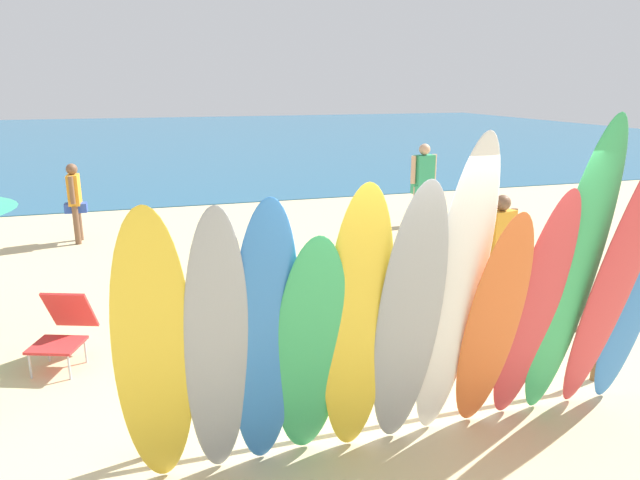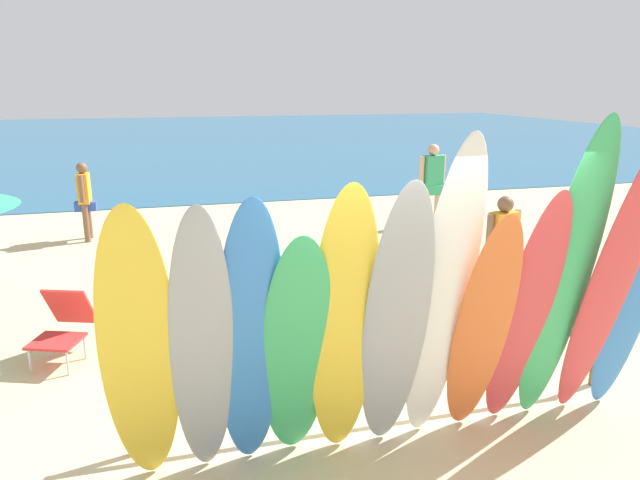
{
  "view_description": "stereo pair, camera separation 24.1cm",
  "coord_description": "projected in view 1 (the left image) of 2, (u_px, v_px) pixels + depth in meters",
  "views": [
    {
      "loc": [
        -2.06,
        -4.36,
        2.99
      ],
      "look_at": [
        0.0,
        2.46,
        1.05
      ],
      "focal_mm": 32.38,
      "sensor_mm": 36.0,
      "label": 1
    },
    {
      "loc": [
        -1.83,
        -4.43,
        2.99
      ],
      "look_at": [
        0.0,
        2.46,
        1.05
      ],
      "focal_mm": 32.38,
      "sensor_mm": 36.0,
      "label": 2
    }
  ],
  "objects": [
    {
      "name": "ground",
      "position": [
        215.0,
        180.0,
        18.32
      ],
      "size": [
        60.0,
        60.0,
        0.0
      ],
      "primitive_type": "plane",
      "color": "#D3BC8C"
    },
    {
      "name": "ocean_water",
      "position": [
        181.0,
        137.0,
        33.26
      ],
      "size": [
        60.0,
        40.0,
        0.02
      ],
      "primitive_type": "cube",
      "color": "#235B7F",
      "rests_on": "ground"
    },
    {
      "name": "surfboard_rack",
      "position": [
        398.0,
        362.0,
        5.25
      ],
      "size": [
        4.59,
        0.07,
        0.64
      ],
      "color": "brown",
      "rests_on": "ground"
    },
    {
      "name": "surfboard_yellow_0",
      "position": [
        154.0,
        357.0,
        4.03
      ],
      "size": [
        0.55,
        0.55,
        2.28
      ],
      "primitive_type": "ellipsoid",
      "rotation": [
        0.21,
        0.0,
        0.0
      ],
      "color": "yellow",
      "rests_on": "ground"
    },
    {
      "name": "surfboard_grey_1",
      "position": [
        217.0,
        351.0,
        4.15
      ],
      "size": [
        0.48,
        0.57,
        2.26
      ],
      "primitive_type": "ellipsoid",
      "rotation": [
        0.21,
        0.0,
        0.02
      ],
      "color": "#999EA3",
      "rests_on": "ground"
    },
    {
      "name": "surfboard_blue_2",
      "position": [
        265.0,
        341.0,
        4.27
      ],
      "size": [
        0.55,
        0.56,
        2.28
      ],
      "primitive_type": "ellipsoid",
      "rotation": [
        0.2,
        0.0,
        0.06
      ],
      "color": "#337AD1",
      "rests_on": "ground"
    },
    {
      "name": "surfboard_green_3",
      "position": [
        310.0,
        352.0,
        4.43
      ],
      "size": [
        0.57,
        0.56,
        1.99
      ],
      "primitive_type": "ellipsoid",
      "rotation": [
        0.24,
        0.0,
        -0.0
      ],
      "color": "#38B266",
      "rests_on": "ground"
    },
    {
      "name": "surfboard_yellow_4",
      "position": [
        357.0,
        327.0,
        4.43
      ],
      "size": [
        0.58,
        0.55,
        2.35
      ],
      "primitive_type": "ellipsoid",
      "rotation": [
        0.19,
        0.0,
        -0.07
      ],
      "color": "yellow",
      "rests_on": "ground"
    },
    {
      "name": "surfboard_grey_5",
      "position": [
        408.0,
        323.0,
        4.48
      ],
      "size": [
        0.56,
        0.67,
        2.37
      ],
      "primitive_type": "ellipsoid",
      "rotation": [
        0.24,
        0.0,
        -0.05
      ],
      "color": "#999EA3",
      "rests_on": "ground"
    },
    {
      "name": "surfboard_white_6",
      "position": [
        454.0,
        297.0,
        4.58
      ],
      "size": [
        0.58,
        0.7,
        2.69
      ],
      "primitive_type": "ellipsoid",
      "rotation": [
        0.21,
        0.0,
        0.09
      ],
      "color": "white",
      "rests_on": "ground"
    },
    {
      "name": "surfboard_orange_7",
      "position": [
        492.0,
        327.0,
        4.76
      ],
      "size": [
        0.53,
        0.67,
        2.09
      ],
      "primitive_type": "ellipsoid",
      "rotation": [
        0.27,
        0.0,
        -0.05
      ],
      "color": "orange",
      "rests_on": "ground"
    },
    {
      "name": "surfboard_red_8",
      "position": [
        534.0,
        312.0,
        4.88
      ],
      "size": [
        0.54,
        0.67,
        2.24
      ],
      "primitive_type": "ellipsoid",
      "rotation": [
        0.26,
        0.0,
        0.06
      ],
      "color": "#D13D42",
      "rests_on": "ground"
    },
    {
      "name": "surfboard_green_9",
      "position": [
        571.0,
        278.0,
        4.88
      ],
      "size": [
        0.57,
        0.7,
        2.8
      ],
      "primitive_type": "ellipsoid",
      "rotation": [
        0.21,
        0.0,
        0.05
      ],
      "color": "#38B266",
      "rests_on": "ground"
    },
    {
      "name": "surfboard_red_10",
      "position": [
        616.0,
        280.0,
        4.92
      ],
      "size": [
        0.49,
        0.84,
        2.73
      ],
      "primitive_type": "ellipsoid",
      "rotation": [
        0.27,
        0.0,
        0.03
      ],
      "color": "#D13D42",
      "rests_on": "ground"
    },
    {
      "name": "surfboard_blue_11",
      "position": [
        636.0,
        291.0,
        5.19
      ],
      "size": [
        0.53,
        0.54,
        2.36
      ],
      "primitive_type": "ellipsoid",
      "rotation": [
        0.19,
        0.0,
        0.05
      ],
      "color": "#337AD1",
      "rests_on": "ground"
    },
    {
      "name": "beachgoer_strolling",
      "position": [
        423.0,
        178.0,
        12.38
      ],
      "size": [
        0.65,
        0.32,
        1.75
      ],
      "rotation": [
        0.0,
        0.0,
        3.36
      ],
      "color": "tan",
      "rests_on": "ground"
    },
    {
      "name": "beachgoer_midbeach",
      "position": [
        75.0,
        197.0,
        11.0
      ],
      "size": [
        0.4,
        0.58,
        1.53
      ],
      "rotation": [
        0.0,
        0.0,
        4.67
      ],
      "color": "brown",
      "rests_on": "ground"
    },
    {
      "name": "beachgoer_photographing",
      "position": [
        499.0,
        243.0,
        7.79
      ],
      "size": [
        0.57,
        0.3,
        1.56
      ],
      "rotation": [
        0.0,
        0.0,
        0.26
      ],
      "color": "brown",
      "rests_on": "ground"
    },
    {
      "name": "beach_chair_blue",
      "position": [
        64.0,
        327.0,
        6.29
      ],
      "size": [
        0.72,
        0.86,
        0.8
      ],
      "rotation": [
        0.0,
        0.0,
        -0.35
      ],
      "color": "#B7B7BC",
      "rests_on": "ground"
    }
  ]
}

